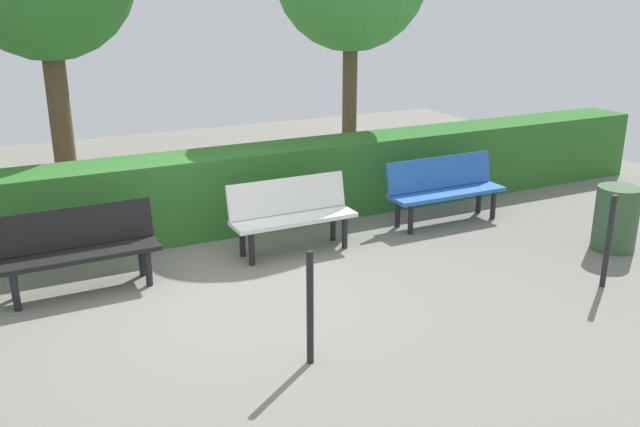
# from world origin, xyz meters

# --- Properties ---
(ground_plane) EXTENTS (16.94, 16.94, 0.00)m
(ground_plane) POSITION_xyz_m (0.00, 0.00, 0.00)
(ground_plane) COLOR gray
(bench_blue) EXTENTS (1.64, 0.47, 0.86)m
(bench_blue) POSITION_xyz_m (-3.41, -0.81, 0.48)
(bench_blue) COLOR blue
(bench_blue) RESTS_ON ground_plane
(bench_white) EXTENTS (1.49, 0.47, 0.86)m
(bench_white) POSITION_xyz_m (-1.16, -0.75, 0.48)
(bench_white) COLOR white
(bench_white) RESTS_ON ground_plane
(bench_black) EXTENTS (1.59, 0.47, 0.86)m
(bench_black) POSITION_xyz_m (1.25, -0.70, 0.48)
(bench_black) COLOR black
(bench_black) RESTS_ON ground_plane
(hedge_row) EXTENTS (12.94, 0.74, 1.02)m
(hedge_row) POSITION_xyz_m (-1.09, -1.82, 0.51)
(hedge_row) COLOR #2D6B28
(hedge_row) RESTS_ON ground_plane
(railing_post_near) EXTENTS (0.06, 0.06, 1.00)m
(railing_post_near) POSITION_xyz_m (-3.65, 1.68, 0.50)
(railing_post_near) COLOR black
(railing_post_near) RESTS_ON ground_plane
(railing_post_mid) EXTENTS (0.06, 0.06, 1.00)m
(railing_post_mid) POSITION_xyz_m (-0.23, 1.68, 0.50)
(railing_post_mid) COLOR black
(railing_post_mid) RESTS_ON ground_plane
(trash_bin) EXTENTS (0.50, 0.50, 0.77)m
(trash_bin) POSITION_xyz_m (-4.62, 0.95, 0.39)
(trash_bin) COLOR #385938
(trash_bin) RESTS_ON ground_plane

